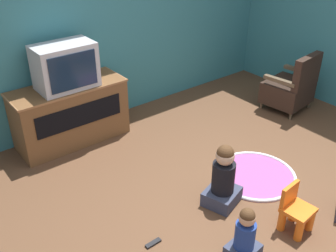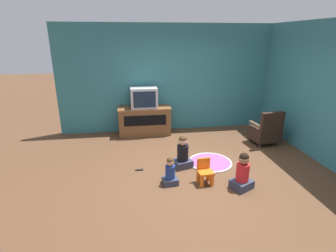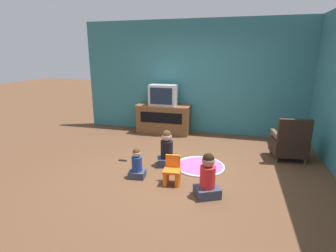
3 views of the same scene
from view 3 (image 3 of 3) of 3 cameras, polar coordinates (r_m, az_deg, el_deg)
The scene contains 11 objects.
ground_plane at distance 4.72m, azimuth 2.21°, elevation -8.96°, with size 30.00×30.00×0.00m, color brown.
wall_back at distance 6.67m, azimuth 5.55°, elevation 10.43°, with size 5.69×0.12×2.76m.
tv_cabinet at distance 6.65m, azimuth -0.93°, elevation 1.67°, with size 1.34×0.54×0.72m.
television at distance 6.50m, azimuth -1.03°, elevation 6.78°, with size 0.67×0.41×0.51m.
black_armchair at distance 5.44m, azimuth 24.94°, elevation -3.40°, with size 0.66×0.62×0.84m.
yellow_kid_chair at distance 4.10m, azimuth 0.90°, elevation -10.00°, with size 0.28×0.27×0.44m.
play_mat at distance 4.77m, azimuth 6.91°, elevation -8.66°, with size 0.89×0.89×0.04m.
child_watching_left at distance 3.75m, azimuth 8.60°, elevation -11.14°, with size 0.42×0.41×0.65m.
child_watching_center at distance 4.31m, azimuth -6.77°, elevation -8.36°, with size 0.28×0.25×0.50m.
child_watching_right at distance 4.70m, azimuth -0.27°, elevation -5.31°, with size 0.41×0.38×0.66m.
remote_control at distance 5.05m, azimuth -9.79°, elevation -7.39°, with size 0.15×0.05×0.02m.
Camera 3 is at (0.93, -4.20, 1.94)m, focal length 28.00 mm.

